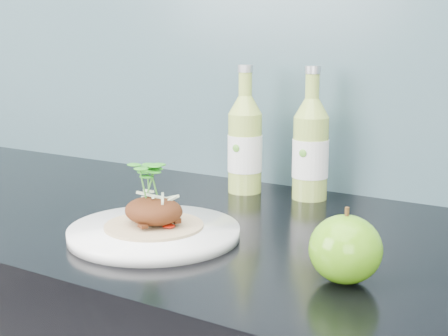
# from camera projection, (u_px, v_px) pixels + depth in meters

# --- Properties ---
(dinner_plate) EXTENTS (0.32, 0.32, 0.02)m
(dinner_plate) POSITION_uv_depth(u_px,v_px,m) (154.00, 232.00, 0.89)
(dinner_plate) COLOR white
(dinner_plate) RESTS_ON kitchen_counter
(pork_taco) EXTENTS (0.14, 0.14, 0.10)m
(pork_taco) POSITION_uv_depth(u_px,v_px,m) (154.00, 208.00, 0.88)
(pork_taco) COLOR #A2845D
(pork_taco) RESTS_ON dinner_plate
(green_apple) EXTENTS (0.09, 0.09, 0.09)m
(green_apple) POSITION_uv_depth(u_px,v_px,m) (345.00, 249.00, 0.72)
(green_apple) COLOR #2E850E
(green_apple) RESTS_ON kitchen_counter
(cider_bottle_left) EXTENTS (0.07, 0.07, 0.23)m
(cider_bottle_left) POSITION_uv_depth(u_px,v_px,m) (245.00, 145.00, 1.14)
(cider_bottle_left) COLOR #A1BC4E
(cider_bottle_left) RESTS_ON kitchen_counter
(cider_bottle_right) EXTENTS (0.07, 0.07, 0.23)m
(cider_bottle_right) POSITION_uv_depth(u_px,v_px,m) (311.00, 149.00, 1.09)
(cider_bottle_right) COLOR #9BB84C
(cider_bottle_right) RESTS_ON kitchen_counter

